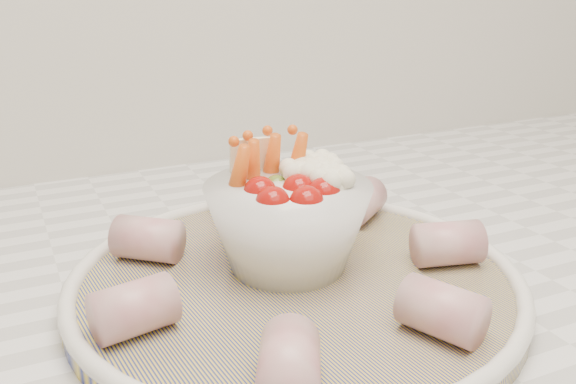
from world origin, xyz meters
name	(u,v)px	position (x,y,z in m)	size (l,w,h in m)	color
serving_platter	(295,282)	(-0.07, 1.41, 0.93)	(0.36, 0.36, 0.02)	navy
veggie_bowl	(289,218)	(-0.07, 1.43, 0.97)	(0.12, 0.12, 0.10)	white
cured_meat_rolls	(294,256)	(-0.08, 1.41, 0.95)	(0.29, 0.30, 0.03)	#B0505B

